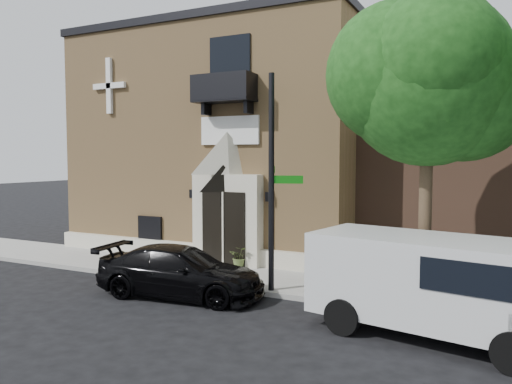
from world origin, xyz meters
TOP-DOWN VIEW (x-y plane):
  - ground at (0.00, 0.00)m, footprint 120.00×120.00m
  - sidewalk at (1.00, 1.50)m, footprint 42.00×3.00m
  - church at (-2.99, 7.95)m, footprint 12.20×11.01m
  - street_tree_left at (6.03, 0.35)m, footprint 4.97×4.38m
  - black_sedan at (-0.41, -1.00)m, footprint 5.08×2.53m
  - cargo_van at (6.70, -1.32)m, footprint 5.71×3.11m
  - street_sign at (1.87, 0.26)m, footprint 1.16×0.94m
  - fire_hydrant at (5.94, 0.20)m, footprint 0.45×0.36m
  - dumpster at (7.28, 0.39)m, footprint 1.98×1.32m
  - planter at (-0.33, 2.43)m, footprint 0.76×0.69m
  - pedestrian_near at (5.27, 0.90)m, footprint 0.71×0.69m

SIDE VIEW (x-z plane):
  - ground at x=0.00m, z-range 0.00..0.00m
  - sidewalk at x=1.00m, z-range 0.00..0.15m
  - planter at x=-0.33m, z-range 0.15..0.89m
  - fire_hydrant at x=5.94m, z-range 0.14..0.93m
  - black_sedan at x=-0.41m, z-range 0.00..1.42m
  - dumpster at x=7.28m, z-range 0.16..1.37m
  - pedestrian_near at x=5.27m, z-range 0.15..1.79m
  - cargo_van at x=6.70m, z-range 0.13..2.34m
  - street_sign at x=1.87m, z-range 0.17..6.31m
  - church at x=-2.99m, z-range -0.02..9.28m
  - street_tree_left at x=6.03m, z-range 1.98..9.75m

